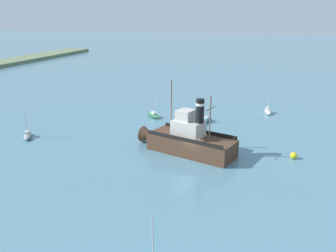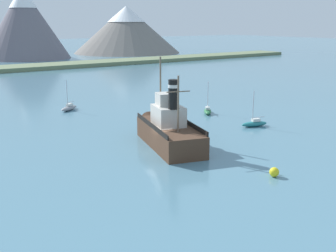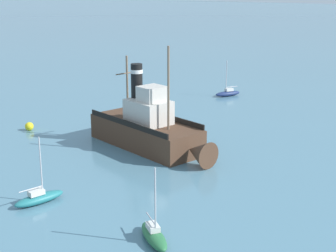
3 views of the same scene
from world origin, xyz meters
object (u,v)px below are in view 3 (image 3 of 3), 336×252
(sailboat_navy, at_px, (228,93))
(mooring_buoy, at_px, (29,126))
(sailboat_teal, at_px, (39,198))
(old_tugboat, at_px, (149,129))
(sailboat_green, at_px, (154,235))

(sailboat_navy, distance_m, mooring_buoy, 28.19)
(sailboat_teal, bearing_deg, sailboat_navy, -174.44)
(sailboat_navy, bearing_deg, sailboat_teal, 5.56)
(mooring_buoy, bearing_deg, sailboat_navy, 157.95)
(sailboat_teal, bearing_deg, old_tugboat, -178.56)
(old_tugboat, distance_m, mooring_buoy, 14.20)
(old_tugboat, relative_size, mooring_buoy, 16.46)
(old_tugboat, bearing_deg, mooring_buoy, -81.86)
(sailboat_navy, bearing_deg, old_tugboat, 8.03)
(old_tugboat, relative_size, sailboat_green, 3.01)
(mooring_buoy, bearing_deg, old_tugboat, 98.14)
(old_tugboat, relative_size, sailboat_navy, 3.01)
(sailboat_teal, relative_size, sailboat_navy, 1.00)
(sailboat_green, relative_size, sailboat_teal, 1.00)
(sailboat_green, bearing_deg, mooring_buoy, -117.91)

